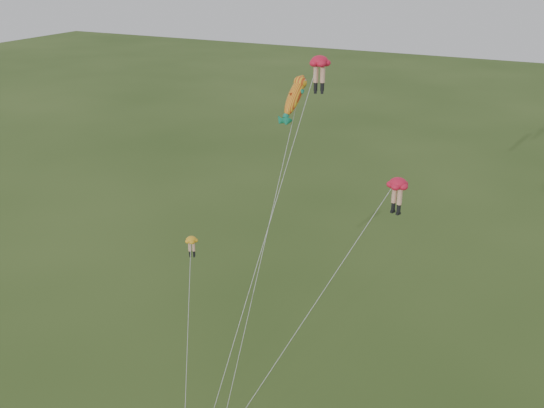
% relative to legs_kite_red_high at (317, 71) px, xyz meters
% --- Properties ---
extents(legs_kite_red_high, '(3.52, 11.38, 21.31)m').
position_rel_legs_kite_red_high_xyz_m(legs_kite_red_high, '(0.00, 0.00, 0.00)').
color(legs_kite_red_high, red).
rests_on(legs_kite_red_high, ground).
extents(legs_kite_red_mid, '(7.96, 10.78, 15.19)m').
position_rel_legs_kite_red_high_xyz_m(legs_kite_red_mid, '(6.06, -2.75, -6.00)').
color(legs_kite_red_mid, red).
rests_on(legs_kite_red_mid, ground).
extents(legs_kite_yellow, '(4.90, 8.79, 8.93)m').
position_rel_legs_kite_red_high_xyz_m(legs_kite_yellow, '(-7.46, -3.91, -12.26)').
color(legs_kite_yellow, '#F7AD1F').
rests_on(legs_kite_yellow, ground).
extents(fish_kite, '(1.35, 10.69, 20.24)m').
position_rel_legs_kite_red_high_xyz_m(fish_kite, '(-1.31, -0.52, -1.69)').
color(fish_kite, yellow).
rests_on(fish_kite, ground).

